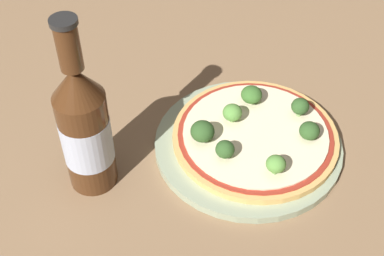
{
  "coord_description": "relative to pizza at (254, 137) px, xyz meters",
  "views": [
    {
      "loc": [
        -0.53,
        -0.12,
        0.56
      ],
      "look_at": [
        -0.06,
        0.07,
        0.06
      ],
      "focal_mm": 50.0,
      "sensor_mm": 36.0,
      "label": 1
    }
  ],
  "objects": [
    {
      "name": "broccoli_floret_3",
      "position": [
        0.01,
        0.04,
        0.02
      ],
      "size": [
        0.03,
        0.03,
        0.03
      ],
      "color": "#7A9E5B",
      "rests_on": "pizza"
    },
    {
      "name": "plate",
      "position": [
        -0.0,
        0.01,
        -0.01
      ],
      "size": [
        0.27,
        0.27,
        0.01
      ],
      "color": "#93A384",
      "rests_on": "ground_plane"
    },
    {
      "name": "beer_bottle",
      "position": [
        -0.14,
        0.19,
        0.08
      ],
      "size": [
        0.06,
        0.06,
        0.26
      ],
      "color": "#472814",
      "rests_on": "ground_plane"
    },
    {
      "name": "ground_plane",
      "position": [
        0.0,
        0.01,
        -0.02
      ],
      "size": [
        3.0,
        3.0,
        0.0
      ],
      "primitive_type": "plane",
      "color": "#846647"
    },
    {
      "name": "broccoli_floret_6",
      "position": [
        -0.06,
        -0.04,
        0.02
      ],
      "size": [
        0.03,
        0.03,
        0.03
      ],
      "color": "#7A9E5B",
      "rests_on": "pizza"
    },
    {
      "name": "pizza",
      "position": [
        0.0,
        0.0,
        0.0
      ],
      "size": [
        0.24,
        0.24,
        0.01
      ],
      "color": "tan",
      "rests_on": "plate"
    },
    {
      "name": "broccoli_floret_2",
      "position": [
        0.02,
        -0.07,
        0.02
      ],
      "size": [
        0.03,
        0.03,
        0.03
      ],
      "color": "#7A9E5B",
      "rests_on": "pizza"
    },
    {
      "name": "broccoli_floret_4",
      "position": [
        0.06,
        -0.05,
        0.02
      ],
      "size": [
        0.03,
        0.03,
        0.03
      ],
      "color": "#7A9E5B",
      "rests_on": "pizza"
    },
    {
      "name": "broccoli_floret_0",
      "position": [
        -0.06,
        0.03,
        0.02
      ],
      "size": [
        0.03,
        0.03,
        0.03
      ],
      "color": "#7A9E5B",
      "rests_on": "pizza"
    },
    {
      "name": "broccoli_floret_5",
      "position": [
        -0.04,
        0.07,
        0.02
      ],
      "size": [
        0.03,
        0.03,
        0.03
      ],
      "color": "#7A9E5B",
      "rests_on": "pizza"
    },
    {
      "name": "broccoli_floret_1",
      "position": [
        0.06,
        0.02,
        0.02
      ],
      "size": [
        0.03,
        0.03,
        0.03
      ],
      "color": "#7A9E5B",
      "rests_on": "pizza"
    }
  ]
}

